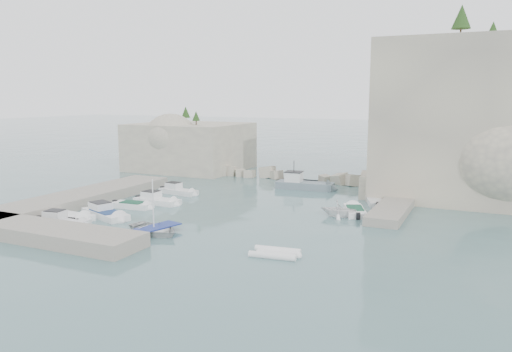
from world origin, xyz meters
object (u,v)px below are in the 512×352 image
at_px(motorboat_c, 133,208).
at_px(motorboat_d, 105,217).
at_px(motorboat_a, 179,194).
at_px(tender_east_d, 383,199).
at_px(motorboat_f, 63,225).
at_px(motorboat_e, 69,220).
at_px(tender_east_b, 355,214).
at_px(work_boat, 305,189).
at_px(motorboat_b, 157,204).
at_px(tender_east_c, 375,204).
at_px(inflatable_dinghy, 275,256).
at_px(tender_east_a, 339,217).
at_px(rowboat, 154,234).

xyz_separation_m(motorboat_c, motorboat_d, (0.19, -4.16, 0.00)).
distance_m(motorboat_a, tender_east_d, 22.96).
height_order(motorboat_f, tender_east_d, tender_east_d).
relative_size(motorboat_e, tender_east_b, 1.01).
xyz_separation_m(tender_east_d, work_boat, (-9.83, 2.23, 0.00)).
height_order(motorboat_b, motorboat_f, same).
height_order(motorboat_f, tender_east_c, motorboat_f).
bearing_deg(motorboat_c, motorboat_e, -110.54).
bearing_deg(inflatable_dinghy, motorboat_c, 150.33).
xyz_separation_m(motorboat_d, inflatable_dinghy, (18.70, -3.79, 0.00)).
bearing_deg(motorboat_f, tender_east_d, 37.70).
bearing_deg(tender_east_c, tender_east_a, 144.97).
bearing_deg(motorboat_c, tender_east_c, 25.54).
relative_size(motorboat_b, tender_east_c, 1.19).
distance_m(motorboat_b, work_boat, 18.26).
bearing_deg(motorboat_a, tender_east_a, -0.89).
xyz_separation_m(tender_east_a, tender_east_c, (1.87, 6.99, 0.00)).
bearing_deg(tender_east_a, motorboat_a, 75.24).
distance_m(motorboat_a, motorboat_c, 8.05).
bearing_deg(work_boat, tender_east_d, -17.96).
bearing_deg(motorboat_a, work_boat, 44.48).
height_order(motorboat_c, tender_east_a, tender_east_a).
bearing_deg(work_boat, tender_east_c, -33.01).
xyz_separation_m(motorboat_a, tender_east_c, (21.55, 4.10, 0.00)).
bearing_deg(tender_east_d, motorboat_b, 109.40).
height_order(tender_east_a, work_boat, work_boat).
distance_m(motorboat_d, tender_east_d, 28.99).
bearing_deg(tender_east_c, motorboat_e, 108.20).
height_order(tender_east_a, tender_east_c, tender_east_a).
xyz_separation_m(motorboat_a, tender_east_b, (20.76, -1.10, 0.00)).
height_order(motorboat_e, tender_east_a, tender_east_a).
height_order(motorboat_a, inflatable_dinghy, motorboat_a).
relative_size(motorboat_a, inflatable_dinghy, 1.41).
relative_size(motorboat_a, motorboat_d, 0.81).
bearing_deg(work_boat, motorboat_c, -130.57).
xyz_separation_m(motorboat_d, rowboat, (7.52, -2.73, 0.00)).
xyz_separation_m(motorboat_d, work_boat, (12.00, 21.31, 0.00)).
relative_size(inflatable_dinghy, tender_east_b, 0.75).
relative_size(motorboat_a, work_boat, 0.69).
relative_size(motorboat_f, work_boat, 0.71).
distance_m(motorboat_c, work_boat, 21.04).
bearing_deg(tender_east_a, motorboat_d, 109.01).
bearing_deg(tender_east_b, motorboat_f, 103.36).
xyz_separation_m(motorboat_b, tender_east_a, (18.72, 2.49, 0.00)).
height_order(rowboat, tender_east_a, tender_east_a).
bearing_deg(work_boat, motorboat_d, -124.55).
bearing_deg(motorboat_f, rowboat, 0.56).
height_order(motorboat_b, tender_east_b, motorboat_b).
distance_m(motorboat_c, tender_east_c, 24.84).
bearing_deg(work_boat, tender_east_a, -62.79).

